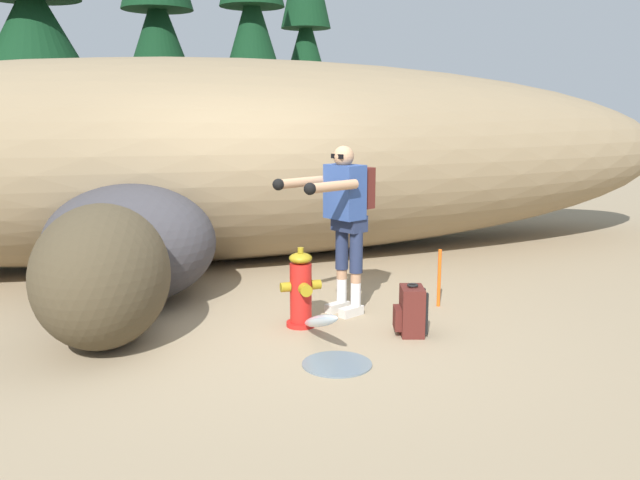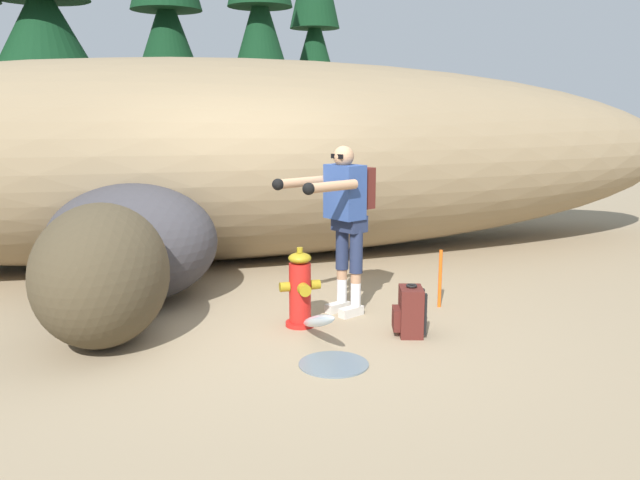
{
  "view_description": "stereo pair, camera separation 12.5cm",
  "coord_description": "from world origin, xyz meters",
  "px_view_note": "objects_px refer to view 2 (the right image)",
  "views": [
    {
      "loc": [
        -1.51,
        -5.82,
        2.02
      ],
      "look_at": [
        0.46,
        0.24,
        0.75
      ],
      "focal_mm": 37.44,
      "sensor_mm": 36.0,
      "label": 1
    },
    {
      "loc": [
        -1.39,
        -5.86,
        2.02
      ],
      "look_at": [
        0.46,
        0.24,
        0.75
      ],
      "focal_mm": 37.44,
      "sensor_mm": 36.0,
      "label": 2
    }
  ],
  "objects_px": {
    "boulder_large": "(133,243)",
    "survey_stake": "(440,279)",
    "utility_worker": "(345,208)",
    "spare_backpack": "(410,312)",
    "boulder_mid": "(101,275)",
    "fire_hydrant": "(300,290)"
  },
  "relations": [
    {
      "from": "utility_worker",
      "to": "spare_backpack",
      "type": "relative_size",
      "value": 3.54
    },
    {
      "from": "utility_worker",
      "to": "boulder_large",
      "type": "bearing_deg",
      "value": -53.76
    },
    {
      "from": "boulder_mid",
      "to": "fire_hydrant",
      "type": "bearing_deg",
      "value": -1.08
    },
    {
      "from": "fire_hydrant",
      "to": "spare_backpack",
      "type": "xyz_separation_m",
      "value": [
        0.88,
        -0.53,
        -0.13
      ]
    },
    {
      "from": "boulder_mid",
      "to": "utility_worker",
      "type": "bearing_deg",
      "value": 5.12
    },
    {
      "from": "spare_backpack",
      "to": "utility_worker",
      "type": "bearing_deg",
      "value": -46.85
    },
    {
      "from": "fire_hydrant",
      "to": "boulder_large",
      "type": "height_order",
      "value": "boulder_large"
    },
    {
      "from": "fire_hydrant",
      "to": "boulder_mid",
      "type": "bearing_deg",
      "value": 178.92
    },
    {
      "from": "spare_backpack",
      "to": "boulder_large",
      "type": "distance_m",
      "value": 3.03
    },
    {
      "from": "fire_hydrant",
      "to": "survey_stake",
      "type": "relative_size",
      "value": 1.26
    },
    {
      "from": "boulder_mid",
      "to": "survey_stake",
      "type": "xyz_separation_m",
      "value": [
        3.28,
        0.14,
        -0.32
      ]
    },
    {
      "from": "boulder_mid",
      "to": "boulder_large",
      "type": "bearing_deg",
      "value": 77.6
    },
    {
      "from": "boulder_large",
      "to": "survey_stake",
      "type": "xyz_separation_m",
      "value": [
        2.99,
        -1.19,
        -0.32
      ]
    },
    {
      "from": "spare_backpack",
      "to": "boulder_large",
      "type": "relative_size",
      "value": 0.26
    },
    {
      "from": "utility_worker",
      "to": "survey_stake",
      "type": "distance_m",
      "value": 1.27
    },
    {
      "from": "utility_worker",
      "to": "survey_stake",
      "type": "height_order",
      "value": "utility_worker"
    },
    {
      "from": "boulder_large",
      "to": "utility_worker",
      "type": "bearing_deg",
      "value": -29.64
    },
    {
      "from": "fire_hydrant",
      "to": "boulder_large",
      "type": "distance_m",
      "value": 2.01
    },
    {
      "from": "utility_worker",
      "to": "boulder_mid",
      "type": "height_order",
      "value": "utility_worker"
    },
    {
      "from": "boulder_large",
      "to": "boulder_mid",
      "type": "relative_size",
      "value": 1.22
    },
    {
      "from": "fire_hydrant",
      "to": "utility_worker",
      "type": "distance_m",
      "value": 0.91
    },
    {
      "from": "boulder_large",
      "to": "survey_stake",
      "type": "height_order",
      "value": "boulder_large"
    }
  ]
}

